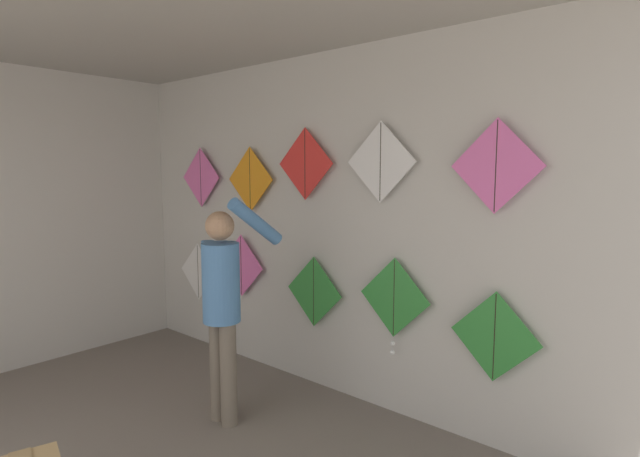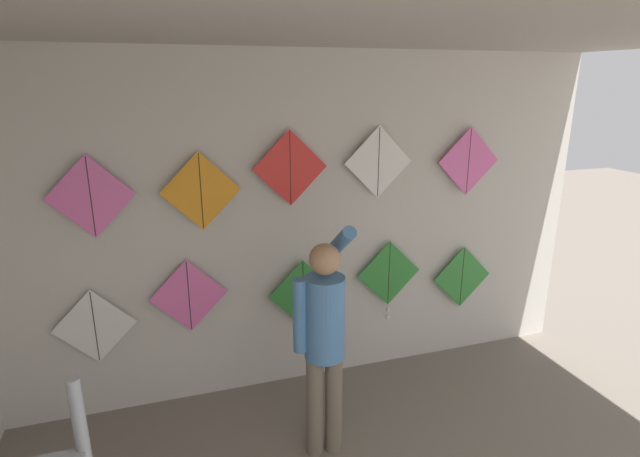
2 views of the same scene
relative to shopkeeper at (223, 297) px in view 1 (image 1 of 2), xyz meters
name	(u,v)px [view 1 (image 1 of 2)]	position (x,y,z in m)	size (l,w,h in m)	color
back_panel	(316,224)	(0.05, 0.97, 0.46)	(5.41, 0.06, 2.80)	beige
shopkeeper	(223,297)	(0.00, 0.00, 0.00)	(0.42, 0.57, 1.67)	#726656
kite_0	(198,272)	(-1.52, 0.88, -0.15)	(0.60, 0.01, 0.60)	white
kite_1	(241,265)	(-0.82, 0.88, 0.00)	(0.60, 0.01, 0.60)	pink
kite_2	(314,292)	(0.11, 0.88, -0.11)	(0.60, 0.01, 0.60)	#338C38
kite_3	(394,301)	(0.90, 0.88, -0.05)	(0.60, 0.04, 0.74)	#338C38
kite_4	(495,337)	(1.66, 0.88, -0.15)	(0.60, 0.01, 0.60)	#338C38
kite_5	(201,177)	(-1.43, 0.88, 0.84)	(0.60, 0.01, 0.60)	pink
kite_6	(250,179)	(-0.68, 0.88, 0.83)	(0.60, 0.01, 0.60)	orange
kite_7	(305,164)	(0.01, 0.88, 0.97)	(0.60, 0.01, 0.60)	red
kite_8	(381,162)	(0.76, 0.88, 0.97)	(0.60, 0.01, 0.60)	white
kite_9	(496,166)	(1.62, 0.88, 0.94)	(0.60, 0.01, 0.60)	pink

